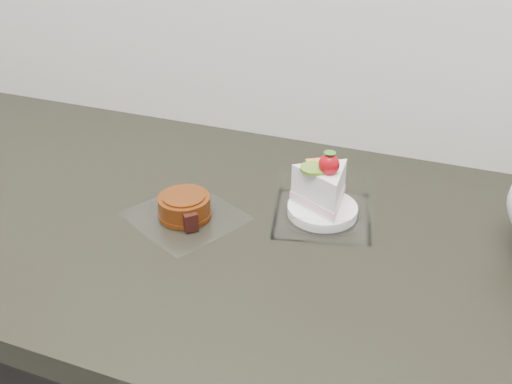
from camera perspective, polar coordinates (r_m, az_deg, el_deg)
cake_tray at (r=0.87m, az=6.73°, el=-0.70°), size 0.17×0.17×0.11m
mooncake_wrap at (r=0.87m, az=-7.14°, el=-1.67°), size 0.21×0.20×0.04m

